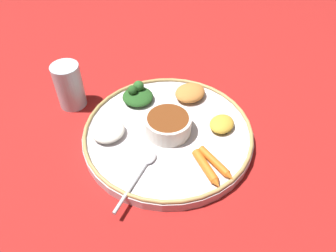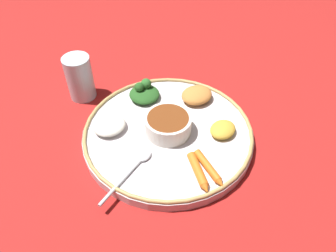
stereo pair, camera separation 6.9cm
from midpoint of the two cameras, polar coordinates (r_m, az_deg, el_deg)
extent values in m
plane|color=maroon|center=(0.72, -2.75, -2.22)|extent=(2.40, 2.40, 0.00)
cylinder|color=silver|center=(0.71, -2.78, -1.62)|extent=(0.37, 0.37, 0.02)
torus|color=tan|center=(0.70, -2.82, -0.84)|extent=(0.36, 0.36, 0.01)
cylinder|color=silver|center=(0.69, -2.87, 0.13)|extent=(0.10, 0.10, 0.04)
cylinder|color=brown|center=(0.67, -2.92, 1.14)|extent=(0.09, 0.09, 0.01)
ellipsoid|color=silver|center=(0.65, -6.30, -5.73)|extent=(0.03, 0.04, 0.01)
cylinder|color=silver|center=(0.61, -9.84, -10.76)|extent=(0.03, 0.12, 0.01)
ellipsoid|color=#23511E|center=(0.77, -7.89, 5.03)|extent=(0.08, 0.08, 0.02)
sphere|color=#23511E|center=(0.76, -8.86, 6.15)|extent=(0.02, 0.02, 0.02)
sphere|color=#2D6628|center=(0.77, -7.77, 6.88)|extent=(0.03, 0.03, 0.03)
cylinder|color=orange|center=(0.63, 3.40, -7.16)|extent=(0.08, 0.05, 0.02)
cone|color=orange|center=(0.60, 5.37, -10.28)|extent=(0.02, 0.02, 0.02)
cylinder|color=orange|center=(0.64, 4.97, -6.31)|extent=(0.08, 0.04, 0.01)
cone|color=orange|center=(0.62, 7.73, -9.04)|extent=(0.02, 0.02, 0.01)
ellipsoid|color=silver|center=(0.70, -13.27, -0.97)|extent=(0.08, 0.08, 0.02)
ellipsoid|color=gold|center=(0.70, 6.69, 0.22)|extent=(0.05, 0.06, 0.02)
ellipsoid|color=#C67A38|center=(0.77, 1.35, 5.76)|extent=(0.08, 0.09, 0.03)
cylinder|color=silver|center=(0.81, -19.37, 6.57)|extent=(0.06, 0.06, 0.11)
cylinder|color=tan|center=(0.83, -18.83, 4.82)|extent=(0.06, 0.06, 0.05)
camera|label=1|loc=(0.03, -92.87, -2.88)|focal=34.68mm
camera|label=2|loc=(0.03, 87.13, 2.88)|focal=34.68mm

